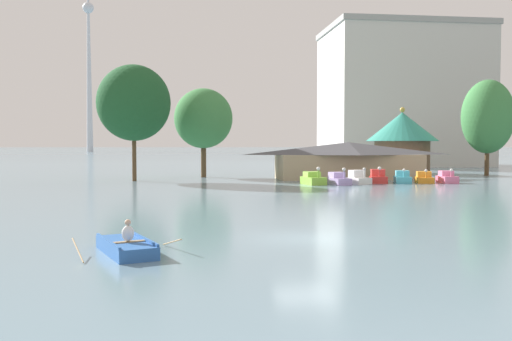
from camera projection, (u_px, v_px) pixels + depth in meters
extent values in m
plane|color=slate|center=(304.00, 239.00, 23.59)|extent=(2000.00, 2000.00, 0.00)
cube|color=#2D60AD|center=(126.00, 247.00, 20.30)|extent=(2.57, 3.85, 0.46)
cube|color=#2D60AD|center=(108.00, 241.00, 19.99)|extent=(1.28, 3.22, 0.10)
cube|color=#2D60AD|center=(144.00, 238.00, 20.59)|extent=(1.28, 3.22, 0.10)
cube|color=#997F5B|center=(128.00, 242.00, 20.05)|extent=(1.20, 0.64, 0.04)
ellipsoid|color=white|center=(128.00, 233.00, 20.04)|extent=(0.52, 0.45, 0.57)
sphere|color=tan|center=(128.00, 222.00, 20.02)|extent=(0.22, 0.22, 0.22)
cylinder|color=tan|center=(78.00, 250.00, 19.42)|extent=(0.76, 1.93, 0.56)
cylinder|color=tan|center=(172.00, 242.00, 21.02)|extent=(0.76, 1.93, 0.56)
cube|color=#8CCC3F|center=(313.00, 181.00, 55.79)|extent=(2.21, 3.11, 0.76)
cube|color=#A0E24F|center=(312.00, 174.00, 56.09)|extent=(1.65, 1.54, 0.51)
cylinder|color=#8CCC3F|center=(318.00, 174.00, 54.69)|extent=(0.14, 0.14, 0.69)
sphere|color=white|center=(318.00, 169.00, 54.66)|extent=(0.36, 0.36, 0.36)
cube|color=#B299D8|center=(338.00, 181.00, 55.82)|extent=(2.04, 3.23, 0.65)
cube|color=#C8ADF0|center=(337.00, 175.00, 56.15)|extent=(1.51, 1.57, 0.58)
cylinder|color=#B299D8|center=(344.00, 175.00, 54.65)|extent=(0.14, 0.14, 0.74)
sphere|color=white|center=(344.00, 169.00, 54.63)|extent=(0.34, 0.34, 0.34)
cube|color=white|center=(358.00, 181.00, 56.48)|extent=(2.24, 2.82, 0.67)
cube|color=white|center=(357.00, 174.00, 56.73)|extent=(1.62, 1.45, 0.74)
cylinder|color=white|center=(364.00, 174.00, 55.55)|extent=(0.14, 0.14, 0.73)
sphere|color=white|center=(364.00, 169.00, 55.53)|extent=(0.30, 0.30, 0.30)
cube|color=red|center=(378.00, 180.00, 57.90)|extent=(2.06, 2.63, 0.70)
cube|color=#E8423C|center=(378.00, 173.00, 58.16)|extent=(1.56, 1.31, 0.73)
cylinder|color=red|center=(380.00, 173.00, 56.93)|extent=(0.14, 0.14, 0.69)
sphere|color=white|center=(380.00, 168.00, 56.91)|extent=(0.35, 0.35, 0.35)
cube|color=#4CB7CC|center=(403.00, 180.00, 57.63)|extent=(2.11, 2.73, 0.70)
cube|color=#5DCDE2|center=(402.00, 173.00, 57.90)|extent=(1.55, 1.38, 0.60)
cylinder|color=#4CB7CC|center=(404.00, 174.00, 56.64)|extent=(0.14, 0.14, 0.58)
sphere|color=white|center=(404.00, 170.00, 56.62)|extent=(0.29, 0.29, 0.29)
cube|color=orange|center=(424.00, 180.00, 58.11)|extent=(2.25, 2.91, 0.60)
cube|color=gold|center=(424.00, 174.00, 58.40)|extent=(1.65, 1.48, 0.59)
cylinder|color=orange|center=(426.00, 175.00, 57.06)|extent=(0.14, 0.14, 0.58)
sphere|color=white|center=(426.00, 171.00, 57.04)|extent=(0.29, 0.29, 0.29)
cube|color=pink|center=(447.00, 180.00, 57.95)|extent=(1.58, 2.36, 0.73)
cube|color=pink|center=(446.00, 173.00, 58.21)|extent=(1.31, 1.08, 0.54)
cylinder|color=pink|center=(451.00, 174.00, 57.00)|extent=(0.14, 0.14, 0.52)
sphere|color=white|center=(451.00, 170.00, 56.98)|extent=(0.30, 0.30, 0.30)
cube|color=tan|center=(349.00, 167.00, 64.89)|extent=(16.42, 5.72, 2.83)
pyramid|color=#4C4C51|center=(349.00, 148.00, 64.79)|extent=(17.74, 6.58, 1.44)
cylinder|color=brown|center=(402.00, 157.00, 77.02)|extent=(7.49, 7.49, 4.48)
cone|color=teal|center=(402.00, 127.00, 76.83)|extent=(9.82, 9.82, 3.95)
sphere|color=#B7993D|center=(402.00, 110.00, 76.72)|extent=(0.70, 0.70, 0.70)
cylinder|color=brown|center=(134.00, 161.00, 61.04)|extent=(0.46, 0.46, 4.39)
ellipsoid|color=#1E5128|center=(134.00, 103.00, 60.75)|extent=(7.97, 7.97, 8.26)
cylinder|color=brown|center=(204.00, 163.00, 68.41)|extent=(0.64, 0.64, 3.54)
ellipsoid|color=#3D7F42|center=(203.00, 118.00, 68.16)|extent=(7.11, 7.11, 7.28)
cylinder|color=brown|center=(487.00, 165.00, 71.87)|extent=(0.55, 0.55, 2.87)
ellipsoid|color=#3D7F42|center=(488.00, 117.00, 71.59)|extent=(6.51, 6.51, 9.42)
cube|color=beige|center=(402.00, 100.00, 106.70)|extent=(28.30, 19.68, 25.20)
cube|color=#999993|center=(403.00, 30.00, 106.11)|extent=(28.87, 20.07, 1.00)
cone|color=silver|center=(88.00, 33.00, 323.59)|extent=(3.72, 3.72, 137.77)
sphere|color=silver|center=(88.00, 8.00, 322.94)|extent=(6.35, 6.35, 6.35)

